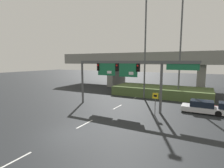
% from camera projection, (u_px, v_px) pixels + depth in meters
% --- Properties ---
extents(ground_plane, '(160.00, 160.00, 0.00)m').
position_uv_depth(ground_plane, '(66.00, 134.00, 13.86)').
color(ground_plane, black).
extents(lane_markings, '(0.14, 36.68, 0.01)m').
position_uv_depth(lane_markings, '(128.00, 101.00, 25.06)').
color(lane_markings, silver).
rests_on(lane_markings, ground).
extents(signal_gantry, '(14.61, 0.44, 5.79)m').
position_uv_depth(signal_gantry, '(125.00, 70.00, 20.81)').
color(signal_gantry, '#515456').
rests_on(signal_gantry, ground).
extents(speed_limit_sign, '(0.60, 0.11, 2.50)m').
position_uv_depth(speed_limit_sign, '(155.00, 101.00, 18.34)').
color(speed_limit_sign, '#4C4C4C').
rests_on(speed_limit_sign, ground).
extents(highway_light_pole_near, '(0.70, 0.36, 15.51)m').
position_uv_depth(highway_light_pole_near, '(145.00, 45.00, 26.33)').
color(highway_light_pole_near, '#515456').
rests_on(highway_light_pole_near, ground).
extents(highway_light_pole_far, '(0.70, 0.36, 16.98)m').
position_uv_depth(highway_light_pole_far, '(181.00, 40.00, 25.87)').
color(highway_light_pole_far, '#515456').
rests_on(highway_light_pole_far, ground).
extents(overpass_bridge, '(42.43, 8.71, 7.43)m').
position_uv_depth(overpass_bridge, '(155.00, 63.00, 36.99)').
color(overpass_bridge, gray).
rests_on(overpass_bridge, ground).
extents(grass_embankment, '(15.36, 6.11, 1.47)m').
position_uv_depth(grass_embankment, '(161.00, 91.00, 29.06)').
color(grass_embankment, '#4C6033').
rests_on(grass_embankment, ground).
extents(parked_sedan_near_right, '(4.53, 1.89, 1.37)m').
position_uv_depth(parked_sedan_near_right, '(203.00, 107.00, 19.52)').
color(parked_sedan_near_right, silver).
rests_on(parked_sedan_near_right, ground).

